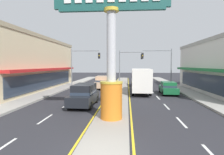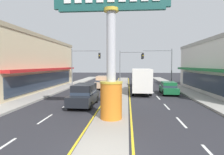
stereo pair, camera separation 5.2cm
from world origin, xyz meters
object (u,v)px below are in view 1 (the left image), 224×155
(district_sign, at_px, (111,55))
(suv_far_left_oncoming, at_px, (137,80))
(suv_mid_left_lane, at_px, (102,82))
(traffic_light_right_side, at_px, (160,61))
(traffic_light_left_side, at_px, (82,61))
(sedan_near_left_lane, at_px, (168,88))
(suv_near_right_lane, at_px, (84,95))
(storefront_left, at_px, (18,64))
(box_truck_far_right_lane, at_px, (141,80))
(traffic_light_median_far, at_px, (128,62))

(district_sign, height_order, suv_far_left_oncoming, district_sign)
(suv_mid_left_lane, xyz_separation_m, suv_far_left_oncoming, (5.53, 3.60, 0.00))
(traffic_light_right_side, bearing_deg, traffic_light_left_side, -177.28)
(suv_mid_left_lane, bearing_deg, sedan_near_left_lane, -28.81)
(suv_near_right_lane, distance_m, suv_mid_left_lane, 12.03)
(traffic_light_left_side, relative_size, suv_mid_left_lane, 1.34)
(sedan_near_left_lane, bearing_deg, suv_near_right_lane, -140.88)
(traffic_light_right_side, relative_size, suv_near_right_lane, 1.34)
(traffic_light_left_side, bearing_deg, storefront_left, -146.50)
(box_truck_far_right_lane, bearing_deg, suv_near_right_lane, -126.65)
(traffic_light_right_side, distance_m, sedan_near_left_lane, 8.27)
(district_sign, bearing_deg, box_truck_far_right_lane, 76.73)
(traffic_light_median_far, distance_m, sedan_near_left_lane, 12.29)
(traffic_light_right_side, height_order, suv_near_right_lane, traffic_light_right_side)
(district_sign, xyz_separation_m, suv_far_left_oncoming, (2.76, 19.82, -3.24))
(district_sign, height_order, sedan_near_left_lane, district_sign)
(traffic_light_left_side, bearing_deg, suv_mid_left_lane, -29.69)
(traffic_light_median_far, bearing_deg, suv_mid_left_lane, -123.67)
(traffic_light_median_far, bearing_deg, suv_far_left_oncoming, -54.75)
(storefront_left, xyz_separation_m, sedan_near_left_lane, (20.28, -1.69, -2.95))
(traffic_light_left_side, bearing_deg, district_sign, -70.83)
(suv_near_right_lane, distance_m, sedan_near_left_lane, 11.38)
(traffic_light_median_far, distance_m, suv_near_right_lane, 18.62)
(suv_mid_left_lane, bearing_deg, district_sign, -80.32)
(suv_near_right_lane, distance_m, box_truck_far_right_lane, 9.23)
(storefront_left, bearing_deg, traffic_light_median_far, 30.48)
(district_sign, relative_size, suv_near_right_lane, 1.85)
(traffic_light_left_side, bearing_deg, suv_near_right_lane, -75.71)
(district_sign, distance_m, box_truck_far_right_lane, 12.16)
(suv_far_left_oncoming, bearing_deg, district_sign, -97.94)
(sedan_near_left_lane, xyz_separation_m, suv_far_left_oncoming, (-3.30, 8.46, 0.20))
(traffic_light_right_side, height_order, sedan_near_left_lane, traffic_light_right_side)
(traffic_light_right_side, height_order, box_truck_far_right_lane, traffic_light_right_side)
(traffic_light_left_side, relative_size, traffic_light_median_far, 1.00)
(traffic_light_left_side, distance_m, sedan_near_left_lane, 14.62)
(district_sign, xyz_separation_m, traffic_light_left_side, (-6.35, 18.26, 0.02))
(storefront_left, xyz_separation_m, traffic_light_right_side, (20.57, 5.81, 0.51))
(traffic_light_left_side, height_order, box_truck_far_right_lane, traffic_light_left_side)
(storefront_left, relative_size, traffic_light_right_side, 3.71)
(traffic_light_right_side, bearing_deg, box_truck_far_right_lane, -116.39)
(district_sign, bearing_deg, traffic_light_right_side, 71.40)
(box_truck_far_right_lane, bearing_deg, suv_far_left_oncoming, 89.75)
(district_sign, distance_m, traffic_light_left_side, 19.34)
(suv_far_left_oncoming, bearing_deg, traffic_light_left_side, -170.31)
(traffic_light_median_far, distance_m, suv_far_left_oncoming, 4.26)
(box_truck_far_right_lane, bearing_deg, storefront_left, 174.98)
(traffic_light_left_side, height_order, traffic_light_right_side, same)
(traffic_light_right_side, bearing_deg, storefront_left, -164.22)
(traffic_light_left_side, height_order, suv_far_left_oncoming, traffic_light_left_side)
(district_sign, xyz_separation_m, storefront_left, (-14.22, 13.06, -0.49))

